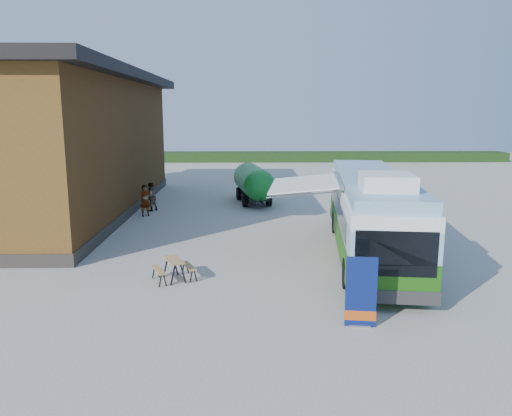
{
  "coord_description": "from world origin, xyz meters",
  "views": [
    {
      "loc": [
        -0.35,
        -16.91,
        5.39
      ],
      "look_at": [
        -0.01,
        3.68,
        1.4
      ],
      "focal_mm": 35.0,
      "sensor_mm": 36.0,
      "label": 1
    }
  ],
  "objects_px": {
    "bus": "(370,211)",
    "slurry_tanker": "(253,182)",
    "picnic_table": "(174,265)",
    "banner": "(361,298)",
    "person_a": "(145,200)",
    "person_b": "(151,197)"
  },
  "relations": [
    {
      "from": "picnic_table",
      "to": "person_b",
      "type": "distance_m",
      "value": 11.96
    },
    {
      "from": "person_b",
      "to": "bus",
      "type": "bearing_deg",
      "value": 91.27
    },
    {
      "from": "banner",
      "to": "person_a",
      "type": "relative_size",
      "value": 1.11
    },
    {
      "from": "banner",
      "to": "person_a",
      "type": "xyz_separation_m",
      "value": [
        -8.2,
        13.84,
        0.07
      ]
    },
    {
      "from": "bus",
      "to": "person_a",
      "type": "bearing_deg",
      "value": 150.31
    },
    {
      "from": "person_a",
      "to": "person_b",
      "type": "distance_m",
      "value": 1.4
    },
    {
      "from": "picnic_table",
      "to": "slurry_tanker",
      "type": "relative_size",
      "value": 0.26
    },
    {
      "from": "bus",
      "to": "person_a",
      "type": "distance_m",
      "value": 12.45
    },
    {
      "from": "person_b",
      "to": "slurry_tanker",
      "type": "relative_size",
      "value": 0.26
    },
    {
      "from": "banner",
      "to": "picnic_table",
      "type": "bearing_deg",
      "value": 152.08
    },
    {
      "from": "picnic_table",
      "to": "slurry_tanker",
      "type": "bearing_deg",
      "value": 55.37
    },
    {
      "from": "person_a",
      "to": "person_b",
      "type": "height_order",
      "value": "person_a"
    },
    {
      "from": "banner",
      "to": "person_b",
      "type": "bearing_deg",
      "value": 125.24
    },
    {
      "from": "picnic_table",
      "to": "person_a",
      "type": "bearing_deg",
      "value": 82.65
    },
    {
      "from": "picnic_table",
      "to": "slurry_tanker",
      "type": "height_order",
      "value": "slurry_tanker"
    },
    {
      "from": "banner",
      "to": "person_a",
      "type": "height_order",
      "value": "banner"
    },
    {
      "from": "banner",
      "to": "picnic_table",
      "type": "relative_size",
      "value": 1.18
    },
    {
      "from": "slurry_tanker",
      "to": "person_b",
      "type": "bearing_deg",
      "value": -167.21
    },
    {
      "from": "banner",
      "to": "picnic_table",
      "type": "xyz_separation_m",
      "value": [
        -5.24,
        3.66,
        -0.23
      ]
    },
    {
      "from": "bus",
      "to": "slurry_tanker",
      "type": "relative_size",
      "value": 1.97
    },
    {
      "from": "bus",
      "to": "slurry_tanker",
      "type": "distance_m",
      "value": 11.93
    },
    {
      "from": "bus",
      "to": "picnic_table",
      "type": "distance_m",
      "value": 7.63
    }
  ]
}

